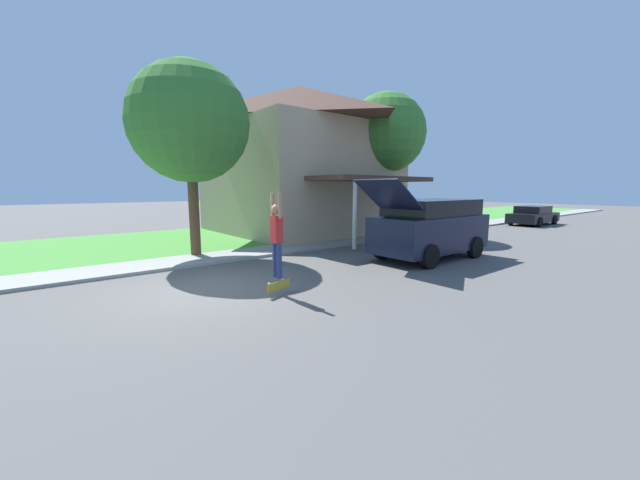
{
  "coord_description": "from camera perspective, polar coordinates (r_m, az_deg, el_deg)",
  "views": [
    {
      "loc": [
        8.37,
        -3.1,
        2.49
      ],
      "look_at": [
        0.99,
        2.84,
        1.1
      ],
      "focal_mm": 20.0,
      "sensor_mm": 36.0,
      "label": 1
    }
  ],
  "objects": [
    {
      "name": "ground_plane",
      "position": [
        9.26,
        -17.99,
        -7.66
      ],
      "size": [
        120.0,
        120.0,
        0.0
      ],
      "primitive_type": "plane",
      "color": "#54514F"
    },
    {
      "name": "lawn",
      "position": [
        18.89,
        -9.71,
        0.78
      ],
      "size": [
        10.0,
        80.0,
        0.08
      ],
      "color": "#478E38",
      "rests_on": "ground_plane"
    },
    {
      "name": "sidewalk",
      "position": [
        15.23,
        -1.59,
        -0.87
      ],
      "size": [
        1.8,
        80.0,
        0.1
      ],
      "color": "gray",
      "rests_on": "ground_plane"
    },
    {
      "name": "house",
      "position": [
        20.43,
        -3.36,
        13.07
      ],
      "size": [
        11.57,
        8.97,
        7.91
      ],
      "color": "tan",
      "rests_on": "lawn"
    },
    {
      "name": "lawn_tree_near",
      "position": [
        13.68,
        -20.15,
        17.12
      ],
      "size": [
        4.09,
        4.09,
        6.68
      ],
      "color": "brown",
      "rests_on": "lawn"
    },
    {
      "name": "lawn_tree_far",
      "position": [
        19.73,
        10.52,
        16.39
      ],
      "size": [
        4.12,
        4.12,
        7.3
      ],
      "color": "brown",
      "rests_on": "lawn"
    },
    {
      "name": "suv_parked",
      "position": [
        13.12,
        17.23,
        1.98
      ],
      "size": [
        2.16,
        5.18,
        2.75
      ],
      "color": "black",
      "rests_on": "ground_plane"
    },
    {
      "name": "car_down_street",
      "position": [
        28.26,
        30.91,
        3.37
      ],
      "size": [
        1.96,
        4.29,
        1.28
      ],
      "color": "black",
      "rests_on": "ground_plane"
    },
    {
      "name": "skateboarder",
      "position": [
        8.29,
        -6.94,
        0.86
      ],
      "size": [
        0.41,
        0.23,
        1.96
      ],
      "color": "navy",
      "rests_on": "ground_plane"
    },
    {
      "name": "skateboard",
      "position": [
        8.48,
        -6.69,
        -7.25
      ],
      "size": [
        0.3,
        0.78,
        0.24
      ],
      "color": "#A89323",
      "rests_on": "ground_plane"
    }
  ]
}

